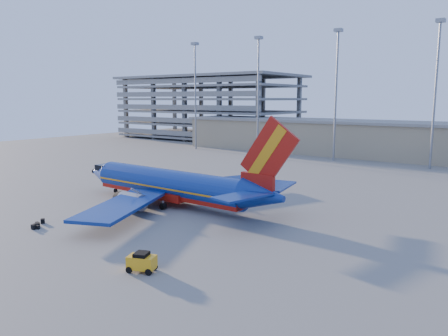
# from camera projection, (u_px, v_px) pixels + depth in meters

# --- Properties ---
(ground) EXTENTS (220.00, 220.00, 0.00)m
(ground) POSITION_uv_depth(u_px,v_px,m) (237.00, 203.00, 58.32)
(ground) COLOR slate
(ground) RESTS_ON ground
(terminal_building) EXTENTS (122.00, 16.00, 8.50)m
(terminal_building) POSITION_uv_depth(u_px,v_px,m) (418.00, 141.00, 98.27)
(terminal_building) COLOR gray
(terminal_building) RESTS_ON ground
(parking_garage) EXTENTS (62.00, 32.00, 21.40)m
(parking_garage) POSITION_uv_depth(u_px,v_px,m) (209.00, 105.00, 151.62)
(parking_garage) COLOR slate
(parking_garage) RESTS_ON ground
(light_mast_row) EXTENTS (101.60, 1.60, 28.65)m
(light_mast_row) POSITION_uv_depth(u_px,v_px,m) (383.00, 80.00, 89.48)
(light_mast_row) COLOR gray
(light_mast_row) RESTS_ON ground
(aircraft_main) EXTENTS (35.34, 34.00, 11.97)m
(aircraft_main) POSITION_uv_depth(u_px,v_px,m) (174.00, 186.00, 56.84)
(aircraft_main) COLOR navy
(aircraft_main) RESTS_ON ground
(baggage_tug) EXTENTS (2.56, 2.05, 1.60)m
(baggage_tug) POSITION_uv_depth(u_px,v_px,m) (142.00, 262.00, 34.98)
(baggage_tug) COLOR #F7AA16
(baggage_tug) RESTS_ON ground
(luggage_pile) EXTENTS (2.11, 2.37, 0.53)m
(luggage_pile) POSITION_uv_depth(u_px,v_px,m) (38.00, 225.00, 47.31)
(luggage_pile) COLOR black
(luggage_pile) RESTS_ON ground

